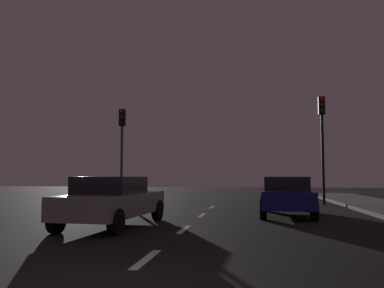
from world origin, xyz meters
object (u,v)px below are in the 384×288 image
traffic_signal_right (322,129)px  car_adjacent_lane (113,200)px  traffic_signal_left (122,137)px  car_stopped_ahead (286,195)px

traffic_signal_right → car_adjacent_lane: size_ratio=1.19×
traffic_signal_left → car_stopped_ahead: (8.08, -5.47, -2.78)m
car_adjacent_lane → traffic_signal_right: bearing=51.7°
traffic_signal_left → car_stopped_ahead: 10.14m
traffic_signal_right → car_adjacent_lane: traffic_signal_right is taller
traffic_signal_left → car_adjacent_lane: size_ratio=1.10×
car_stopped_ahead → traffic_signal_left: bearing=145.9°
traffic_signal_left → car_stopped_ahead: traffic_signal_left is taller
car_stopped_ahead → car_adjacent_lane: bearing=-142.6°
car_stopped_ahead → car_adjacent_lane: (-5.12, -3.92, 0.00)m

